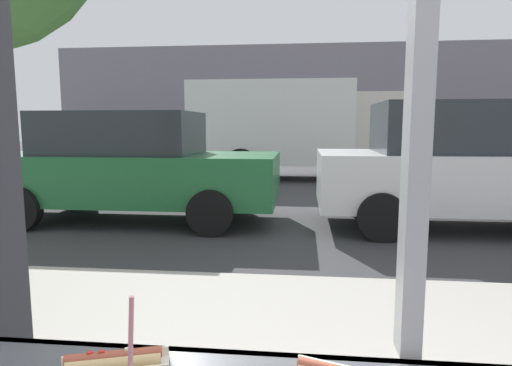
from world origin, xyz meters
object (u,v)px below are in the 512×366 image
hotdog_tray_far (114,362)px  parked_car_white (460,166)px  parked_car_green (131,166)px  box_truck (300,126)px

hotdog_tray_far → parked_car_white: bearing=64.9°
parked_car_green → parked_car_white: 4.94m
hotdog_tray_far → box_truck: bearing=88.5°
hotdog_tray_far → parked_car_white: size_ratio=0.06×
parked_car_white → hotdog_tray_far: bearing=-115.1°
parked_car_green → parked_car_white: bearing=0.0°
parked_car_green → box_truck: 6.44m
hotdog_tray_far → parked_car_white: 6.31m
parked_car_white → box_truck: (-2.37, 5.87, 0.58)m
parked_car_green → box_truck: size_ratio=0.72×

